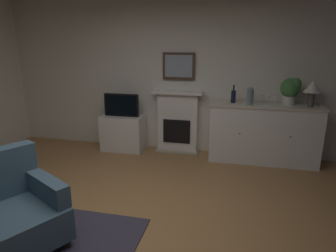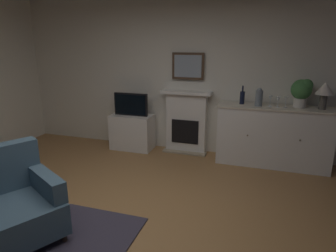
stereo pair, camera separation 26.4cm
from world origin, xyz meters
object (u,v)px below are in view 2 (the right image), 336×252
(table_lamp, at_px, (325,90))
(wine_glass_left, at_px, (271,99))
(wine_bottle, at_px, (242,97))
(wine_glass_right, at_px, (286,100))
(sideboard_cabinet, at_px, (273,136))
(potted_plant_small, at_px, (302,90))
(armchair, at_px, (12,204))
(tv_set, at_px, (131,104))
(fireplace_unit, at_px, (186,122))
(tv_cabinet, at_px, (132,132))
(vase_decorative, at_px, (259,97))
(framed_picture, at_px, (188,66))
(wine_glass_center, at_px, (278,99))

(table_lamp, distance_m, wine_glass_left, 0.75)
(wine_bottle, relative_size, wine_glass_right, 1.76)
(sideboard_cabinet, xyz_separation_m, wine_bottle, (-0.51, 0.03, 0.59))
(potted_plant_small, bearing_deg, armchair, -135.29)
(tv_set, bearing_deg, wine_glass_right, -0.70)
(fireplace_unit, bearing_deg, tv_cabinet, -170.55)
(tv_set, relative_size, potted_plant_small, 1.44)
(sideboard_cabinet, bearing_deg, tv_cabinet, 179.65)
(vase_decorative, bearing_deg, tv_cabinet, 178.28)
(wine_bottle, height_order, wine_glass_right, wine_bottle)
(tv_set, height_order, armchair, tv_set)
(table_lamp, bearing_deg, fireplace_unit, 175.16)
(wine_glass_left, height_order, tv_set, wine_glass_left)
(fireplace_unit, xyz_separation_m, sideboard_cabinet, (1.45, -0.18, -0.07))
(table_lamp, distance_m, wine_glass_right, 0.53)
(fireplace_unit, distance_m, potted_plant_small, 1.92)
(wine_bottle, xyz_separation_m, wine_glass_left, (0.42, -0.06, 0.01))
(fireplace_unit, relative_size, armchair, 1.02)
(wine_glass_left, xyz_separation_m, wine_glass_right, (0.22, -0.01, 0.00))
(wine_bottle, bearing_deg, potted_plant_small, 0.70)
(tv_set, bearing_deg, framed_picture, 13.31)
(wine_glass_center, xyz_separation_m, tv_set, (-2.45, 0.05, -0.24))
(vase_decorative, distance_m, tv_cabinet, 2.31)
(wine_bottle, height_order, armchair, wine_bottle)
(fireplace_unit, relative_size, wine_bottle, 3.79)
(wine_glass_right, height_order, armchair, wine_glass_right)
(framed_picture, xyz_separation_m, wine_glass_center, (1.47, -0.28, -0.43))
(wine_bottle, relative_size, wine_glass_left, 1.76)
(table_lamp, xyz_separation_m, armchair, (-3.11, -2.74, -0.86))
(sideboard_cabinet, distance_m, tv_set, 2.45)
(wine_glass_left, bearing_deg, framed_picture, 169.70)
(framed_picture, bearing_deg, table_lamp, -6.07)
(wine_glass_right, xyz_separation_m, vase_decorative, (-0.39, -0.01, 0.02))
(sideboard_cabinet, distance_m, wine_bottle, 0.78)
(tv_cabinet, bearing_deg, framed_picture, 12.01)
(tv_cabinet, height_order, potted_plant_small, potted_plant_small)
(table_lamp, xyz_separation_m, vase_decorative, (-0.90, -0.05, -0.14))
(sideboard_cabinet, xyz_separation_m, table_lamp, (0.64, 0.00, 0.76))
(wine_bottle, distance_m, vase_decorative, 0.27)
(wine_glass_left, bearing_deg, fireplace_unit, 171.55)
(sideboard_cabinet, relative_size, wine_glass_left, 10.46)
(potted_plant_small, bearing_deg, tv_cabinet, -179.37)
(wine_glass_center, bearing_deg, sideboard_cabinet, 112.89)
(vase_decorative, distance_m, potted_plant_small, 0.62)
(wine_glass_center, relative_size, vase_decorative, 0.59)
(sideboard_cabinet, bearing_deg, framed_picture, 171.27)
(wine_bottle, xyz_separation_m, vase_decorative, (0.25, -0.08, 0.03))
(wine_glass_right, bearing_deg, tv_set, 179.30)
(vase_decorative, bearing_deg, armchair, -129.42)
(vase_decorative, relative_size, tv_set, 0.45)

